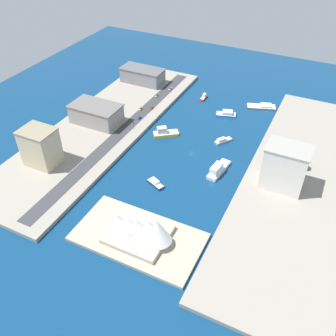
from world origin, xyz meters
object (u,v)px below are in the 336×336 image
office_block_beige (40,147)px  sedan_silver (157,96)px  yacht_sleek_gray (223,140)px  hotel_broad_white (285,167)px  barge_flat_brown (263,106)px  opera_landmark (143,229)px  ferry_yellow_fast (165,132)px  ferry_white_commuter (218,169)px  pickup_red (152,108)px  carpark_squat_concrete (96,114)px  patrol_launch_navy (155,183)px  tugboat_red (204,97)px  taxi_yellow_cab (141,109)px  traffic_light_waterfront (134,125)px  catamaran_blue (227,114)px  warehouse_low_gray (143,75)px  van_white (170,89)px  hatchback_blue (139,118)px

office_block_beige → sedan_silver: size_ratio=5.40×
yacht_sleek_gray → hotel_broad_white: size_ratio=0.48×
barge_flat_brown → opera_landmark: size_ratio=0.69×
ferry_yellow_fast → opera_landmark: bearing=110.1°
ferry_white_commuter → ferry_yellow_fast: size_ratio=1.30×
pickup_red → carpark_squat_concrete: bearing=52.3°
patrol_launch_navy → tugboat_red: (15.94, -127.70, 0.11)m
patrol_launch_navy → taxi_yellow_cab: taxi_yellow_cab is taller
carpark_squat_concrete → hotel_broad_white: hotel_broad_white is taller
traffic_light_waterfront → taxi_yellow_cab: bearing=-70.6°
catamaran_blue → taxi_yellow_cab: (69.40, 28.46, 1.97)m
carpark_squat_concrete → hotel_broad_white: 156.32m
ferry_white_commuter → pickup_red: bearing=-33.9°
hotel_broad_white → office_block_beige: bearing=17.6°
barge_flat_brown → hotel_broad_white: size_ratio=0.90×
taxi_yellow_cab → yacht_sleek_gray: bearing=172.0°
pickup_red → sedan_silver: bearing=-73.2°
barge_flat_brown → patrol_launch_navy: bearing=74.4°
ferry_white_commuter → carpark_squat_concrete: bearing=-7.8°
ferry_yellow_fast → warehouse_low_gray: (60.17, -71.59, 7.46)m
yacht_sleek_gray → traffic_light_waterfront: (69.70, 18.59, 5.65)m
ferry_white_commuter → van_white: 126.60m
yacht_sleek_gray → hatchback_blue: size_ratio=2.82×
warehouse_low_gray → office_block_beige: bearing=90.1°
warehouse_low_gray → van_white: size_ratio=8.18×
opera_landmark → ferry_white_commuter: bearing=-102.6°
tugboat_red → traffic_light_waterfront: (29.64, 78.01, 5.63)m
warehouse_low_gray → hatchback_blue: size_ratio=8.20×
ferry_yellow_fast → hatchback_blue: (28.62, -8.98, 1.30)m
warehouse_low_gray → office_block_beige: 145.33m
patrol_launch_navy → sedan_silver: bearing=-62.9°
patrol_launch_navy → catamaran_blue: 108.89m
ferry_yellow_fast → hotel_broad_white: (-97.80, 23.41, 15.70)m
catamaran_blue → warehouse_low_gray: (94.74, -20.61, 8.11)m
carpark_squat_concrete → taxi_yellow_cab: 41.01m
yacht_sleek_gray → office_block_beige: 136.11m
tugboat_red → carpark_squat_concrete: 103.38m
tugboat_red → yacht_sleek_gray: size_ratio=0.82×
tugboat_red → ferry_white_commuter: bearing=117.0°
warehouse_low_gray → opera_landmark: opera_landmark is taller
office_block_beige → hotel_broad_white: bearing=-162.4°
patrol_launch_navy → hotel_broad_white: (-76.52, -33.68, 16.72)m
office_block_beige → hatchback_blue: 89.26m
barge_flat_brown → van_white: size_ratio=5.30×
patrol_launch_navy → office_block_beige: bearing=11.5°
tugboat_red → pickup_red: (32.54, 41.69, 2.17)m
catamaran_blue → sedan_silver: 68.30m
catamaran_blue → pickup_red: bearing=19.7°
barge_flat_brown → carpark_squat_concrete: carpark_squat_concrete is taller
taxi_yellow_cab → hotel_broad_white: bearing=160.9°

